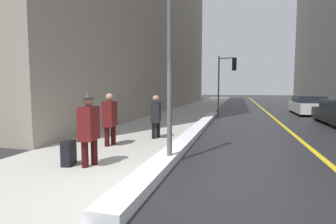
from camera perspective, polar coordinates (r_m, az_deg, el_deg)
name	(u,v)px	position (r m, az deg, el deg)	size (l,w,h in m)	color
ground_plane	(132,188)	(5.03, -7.84, -16.07)	(160.00, 160.00, 0.00)	#232326
sidewalk_slab	(186,113)	(19.77, 3.85, -0.23)	(4.00, 80.00, 0.01)	#B2AFA8
road_centre_stripe	(270,115)	(19.51, 21.40, -0.65)	(0.16, 80.00, 0.00)	gold
snow_bank_curb	(197,129)	(11.16, 6.26, -3.81)	(0.53, 15.95, 0.20)	white
lamp_post	(170,30)	(6.37, 0.33, 17.37)	(0.28, 0.28, 5.35)	#515156
traffic_light_near	(228,72)	(19.70, 12.91, 8.44)	(1.31, 0.33, 4.19)	#515156
pedestrian_in_fedora	(89,126)	(6.33, -16.83, -2.90)	(0.38, 0.57, 1.75)	#340C0C
pedestrian_with_shoulder_bag	(110,117)	(8.49, -12.53, -1.06)	(0.38, 0.77, 1.67)	#340C0C
pedestrian_in_glasses	(156,115)	(9.56, -2.65, -0.56)	(0.36, 0.55, 1.58)	black
parked_car_white	(308,105)	(21.37, 28.16, 1.27)	(1.95, 4.81, 1.32)	silver
rolling_suitcase	(69,153)	(6.63, -20.82, -8.41)	(0.26, 0.39, 0.95)	black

